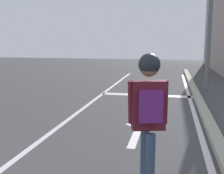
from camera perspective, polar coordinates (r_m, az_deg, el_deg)
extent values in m
cube|color=silver|center=(7.54, -7.75, -5.72)|extent=(0.12, 20.00, 0.01)
cube|color=silver|center=(7.14, 17.01, -6.91)|extent=(0.12, 20.00, 0.01)
cube|color=silver|center=(10.27, 7.15, -1.67)|extent=(3.31, 0.40, 0.01)
cube|color=silver|center=(5.89, 4.83, -10.00)|extent=(0.16, 1.40, 0.01)
cube|color=silver|center=(6.69, 5.77, -7.62)|extent=(0.71, 0.71, 0.01)
cube|color=#A3A28C|center=(7.15, 19.04, -6.43)|extent=(0.24, 24.00, 0.14)
cylinder|color=#33445D|center=(3.72, 6.69, -13.66)|extent=(0.11, 0.11, 0.83)
cylinder|color=#33445D|center=(3.37, 7.81, -16.23)|extent=(0.11, 0.11, 0.83)
cube|color=#591724|center=(3.32, 7.47, -3.68)|extent=(0.42, 0.27, 0.58)
cylinder|color=#591724|center=(3.32, 3.91, -3.18)|extent=(0.07, 0.14, 0.53)
cylinder|color=#591724|center=(3.39, 10.80, -3.06)|extent=(0.07, 0.08, 0.53)
sphere|color=olive|center=(3.25, 7.64, 4.12)|extent=(0.23, 0.23, 0.23)
sphere|color=#20252B|center=(3.25, 7.65, 4.62)|extent=(0.26, 0.26, 0.26)
cube|color=#5D206D|center=(3.18, 7.92, -3.90)|extent=(0.29, 0.20, 0.36)
cylinder|color=slate|center=(11.66, 19.43, 12.78)|extent=(0.16, 0.16, 5.51)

